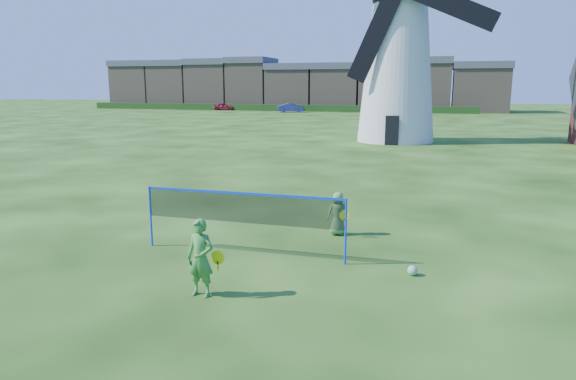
{
  "coord_description": "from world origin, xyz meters",
  "views": [
    {
      "loc": [
        3.71,
        -11.55,
        4.06
      ],
      "look_at": [
        0.2,
        0.5,
        1.5
      ],
      "focal_mm": 32.33,
      "sensor_mm": 36.0,
      "label": 1
    }
  ],
  "objects_px": {
    "player_boy": "(338,213)",
    "car_right": "(291,108)",
    "windmill": "(398,60)",
    "player_girl": "(201,258)",
    "play_ball": "(413,270)",
    "car_left": "(225,107)",
    "badminton_net": "(243,209)"
  },
  "relations": [
    {
      "from": "badminton_net",
      "to": "player_boy",
      "type": "bearing_deg",
      "value": 50.99
    },
    {
      "from": "player_boy",
      "to": "car_right",
      "type": "distance_m",
      "value": 63.62
    },
    {
      "from": "car_left",
      "to": "windmill",
      "type": "bearing_deg",
      "value": -147.25
    },
    {
      "from": "player_boy",
      "to": "play_ball",
      "type": "xyz_separation_m",
      "value": [
        2.15,
        -2.62,
        -0.49
      ]
    },
    {
      "from": "windmill",
      "to": "play_ball",
      "type": "relative_size",
      "value": 76.96
    },
    {
      "from": "windmill",
      "to": "badminton_net",
      "type": "distance_m",
      "value": 27.5
    },
    {
      "from": "windmill",
      "to": "badminton_net",
      "type": "height_order",
      "value": "windmill"
    },
    {
      "from": "car_left",
      "to": "car_right",
      "type": "distance_m",
      "value": 12.31
    },
    {
      "from": "windmill",
      "to": "player_girl",
      "type": "distance_m",
      "value": 30.09
    },
    {
      "from": "player_boy",
      "to": "car_left",
      "type": "distance_m",
      "value": 70.8
    },
    {
      "from": "windmill",
      "to": "player_boy",
      "type": "distance_m",
      "value": 25.28
    },
    {
      "from": "player_girl",
      "to": "car_left",
      "type": "bearing_deg",
      "value": 117.2
    },
    {
      "from": "player_girl",
      "to": "car_left",
      "type": "xyz_separation_m",
      "value": [
        -28.82,
        68.75,
        -0.19
      ]
    },
    {
      "from": "windmill",
      "to": "play_ball",
      "type": "height_order",
      "value": "windmill"
    },
    {
      "from": "player_girl",
      "to": "car_left",
      "type": "distance_m",
      "value": 74.55
    },
    {
      "from": "badminton_net",
      "to": "play_ball",
      "type": "xyz_separation_m",
      "value": [
        4.03,
        -0.29,
        -1.03
      ]
    },
    {
      "from": "player_girl",
      "to": "car_right",
      "type": "height_order",
      "value": "player_girl"
    },
    {
      "from": "play_ball",
      "to": "car_right",
      "type": "height_order",
      "value": "car_right"
    },
    {
      "from": "player_boy",
      "to": "play_ball",
      "type": "distance_m",
      "value": 3.42
    },
    {
      "from": "car_right",
      "to": "car_left",
      "type": "bearing_deg",
      "value": 67.07
    },
    {
      "from": "windmill",
      "to": "player_girl",
      "type": "height_order",
      "value": "windmill"
    },
    {
      "from": "windmill",
      "to": "car_right",
      "type": "bearing_deg",
      "value": 116.66
    },
    {
      "from": "player_boy",
      "to": "badminton_net",
      "type": "bearing_deg",
      "value": 30.51
    },
    {
      "from": "badminton_net",
      "to": "player_boy",
      "type": "height_order",
      "value": "badminton_net"
    },
    {
      "from": "windmill",
      "to": "player_girl",
      "type": "bearing_deg",
      "value": -92.35
    },
    {
      "from": "car_left",
      "to": "car_right",
      "type": "height_order",
      "value": "car_right"
    },
    {
      "from": "windmill",
      "to": "play_ball",
      "type": "distance_m",
      "value": 28.07
    },
    {
      "from": "car_left",
      "to": "car_right",
      "type": "relative_size",
      "value": 0.87
    },
    {
      "from": "windmill",
      "to": "car_right",
      "type": "height_order",
      "value": "windmill"
    },
    {
      "from": "player_boy",
      "to": "car_left",
      "type": "xyz_separation_m",
      "value": [
        -30.58,
        63.85,
        -0.02
      ]
    },
    {
      "from": "windmill",
      "to": "car_right",
      "type": "xyz_separation_m",
      "value": [
        -18.11,
        36.07,
        -5.09
      ]
    },
    {
      "from": "car_right",
      "to": "windmill",
      "type": "bearing_deg",
      "value": -162.02
    }
  ]
}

